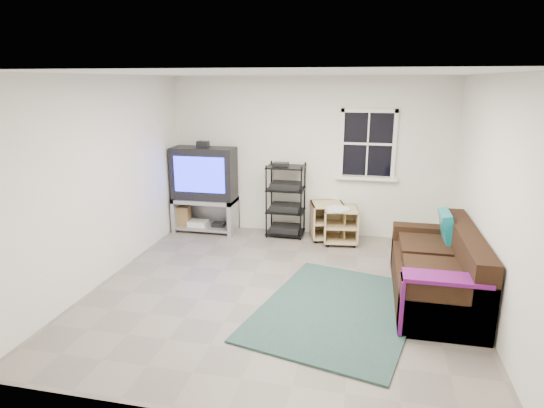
% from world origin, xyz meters
% --- Properties ---
extents(room, '(4.60, 4.62, 4.60)m').
position_xyz_m(room, '(0.95, 2.27, 1.48)').
color(room, slate).
rests_on(room, ground).
extents(tv_unit, '(1.06, 0.53, 1.56)m').
position_xyz_m(tv_unit, '(-1.72, 2.01, 0.85)').
color(tv_unit, '#92929A').
rests_on(tv_unit, ground).
extents(av_rack, '(0.61, 0.44, 1.22)m').
position_xyz_m(av_rack, '(-0.33, 2.06, 0.53)').
color(av_rack, black).
rests_on(av_rack, ground).
extents(side_table_left, '(0.62, 0.62, 0.60)m').
position_xyz_m(side_table_left, '(0.36, 2.06, 0.32)').
color(side_table_left, tan).
rests_on(side_table_left, ground).
extents(side_table_right, '(0.59, 0.59, 0.61)m').
position_xyz_m(side_table_right, '(0.59, 1.90, 0.34)').
color(side_table_right, tan).
rests_on(side_table_right, ground).
extents(sofa, '(0.90, 2.04, 0.93)m').
position_xyz_m(sofa, '(1.86, 0.18, 0.33)').
color(sofa, black).
rests_on(sofa, ground).
extents(shag_rug, '(2.09, 2.54, 0.03)m').
position_xyz_m(shag_rug, '(0.72, -0.39, 0.01)').
color(shag_rug, '#331F16').
rests_on(shag_rug, ground).
extents(paper_bag, '(0.31, 0.21, 0.42)m').
position_xyz_m(paper_bag, '(-2.15, 1.96, 0.21)').
color(paper_bag, olive).
rests_on(paper_bag, ground).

